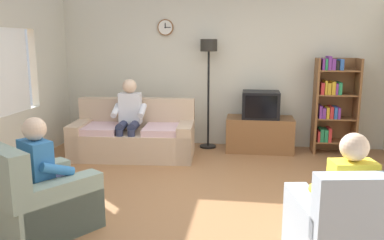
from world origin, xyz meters
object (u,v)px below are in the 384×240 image
at_px(armchair_near_window, 40,202).
at_px(bookshelf, 332,103).
at_px(tv, 261,105).
at_px(person_on_couch, 129,115).
at_px(couch, 134,137).
at_px(tv_stand, 259,134).
at_px(person_in_left_armchair, 46,168).
at_px(person_in_right_armchair, 346,193).
at_px(floor_lamp, 209,63).
at_px(armchair_near_bookshelf, 347,234).

bearing_deg(armchair_near_window, bookshelf, 44.22).
bearing_deg(tv, bookshelf, 4.48).
bearing_deg(person_on_couch, tv, 18.80).
bearing_deg(tv, couch, -163.77).
height_order(tv_stand, person_in_left_armchair, person_in_left_armchair).
distance_m(tv, bookshelf, 1.16).
bearing_deg(person_in_right_armchair, floor_lamp, 112.86).
xyz_separation_m(floor_lamp, armchair_near_bookshelf, (1.47, -3.54, -1.16)).
xyz_separation_m(tv, bookshelf, (1.15, 0.09, 0.05)).
distance_m(floor_lamp, person_in_left_armchair, 3.55).
xyz_separation_m(bookshelf, person_in_left_armchair, (-3.29, -3.17, -0.23)).
height_order(armchair_near_bookshelf, person_in_left_armchair, person_in_left_armchair).
xyz_separation_m(tv_stand, armchair_near_window, (-2.18, -3.18, 0.01)).
height_order(bookshelf, armchair_near_bookshelf, bookshelf).
bearing_deg(bookshelf, couch, -167.96).
bearing_deg(armchair_near_bookshelf, bookshelf, 80.94).
height_order(tv, person_on_couch, person_on_couch).
distance_m(armchair_near_window, person_in_left_armchair, 0.33).
xyz_separation_m(bookshelf, person_in_right_armchair, (-0.57, -3.42, -0.23)).
height_order(floor_lamp, person_on_couch, floor_lamp).
relative_size(armchair_near_window, person_in_left_armchair, 1.05).
bearing_deg(tv, tv_stand, 90.00).
xyz_separation_m(tv, armchair_near_window, (-2.18, -3.16, -0.50)).
distance_m(bookshelf, armchair_near_bookshelf, 3.60).
bearing_deg(armchair_near_window, tv_stand, 55.55).
bearing_deg(tv_stand, armchair_near_window, -124.45).
relative_size(armchair_near_window, person_on_couch, 0.95).
xyz_separation_m(couch, person_in_right_armchair, (2.58, -2.75, 0.29)).
relative_size(tv, person_in_right_armchair, 0.54).
distance_m(couch, tv, 2.14).
relative_size(person_in_left_armchair, person_in_right_armchair, 1.00).
bearing_deg(tv, person_in_left_armchair, -124.66).
relative_size(bookshelf, armchair_near_window, 1.34).
height_order(tv, bookshelf, bookshelf).
bearing_deg(person_on_couch, floor_lamp, 35.21).
height_order(floor_lamp, person_in_right_armchair, floor_lamp).
relative_size(tv_stand, armchair_near_bookshelf, 1.10).
xyz_separation_m(bookshelf, armchair_near_bookshelf, (-0.56, -3.51, -0.55)).
bearing_deg(person_in_right_armchair, bookshelf, 80.47).
distance_m(bookshelf, armchair_near_window, 4.69).
relative_size(tv_stand, armchair_near_window, 0.93).
height_order(tv, armchair_near_window, tv).
bearing_deg(armchair_near_window, person_on_couch, 86.51).
height_order(tv_stand, person_in_right_armchair, person_in_right_armchair).
bearing_deg(person_on_couch, person_in_left_armchair, -92.39).
height_order(couch, armchair_near_window, same).
distance_m(armchair_near_window, armchair_near_bookshelf, 2.79).
xyz_separation_m(floor_lamp, person_in_left_armchair, (-1.26, -3.21, -0.85)).
bearing_deg(tv_stand, person_in_left_armchair, -124.45).
height_order(bookshelf, person_in_right_armchair, bookshelf).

